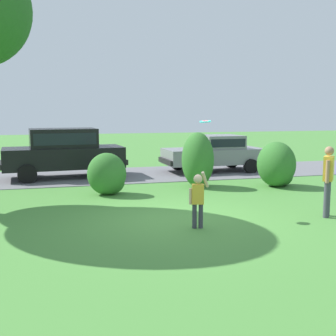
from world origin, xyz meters
The scene contains 10 objects.
ground_plane centered at (0.00, 0.00, 0.00)m, with size 80.00×80.00×0.00m, color #478438.
driveway_strip centered at (0.00, 7.41, 0.01)m, with size 28.00×4.40×0.02m, color slate.
shrub_near_tree centered at (-1.14, 3.52, 0.59)m, with size 1.21×1.07×1.31m.
shrub_centre_left centered at (2.01, 4.09, 0.94)m, with size 1.08×1.28×1.88m.
shrub_centre centered at (4.67, 3.45, 0.73)m, with size 1.30×1.49×1.55m.
parked_sedan centered at (4.00, 7.45, 0.85)m, with size 4.45×2.19×1.56m.
parked_suv centered at (-2.34, 7.37, 1.08)m, with size 4.81×2.34×1.92m.
child_thrower centered at (0.26, -0.90, 0.72)m, with size 0.47×0.22×1.29m.
frisbee centered at (0.80, 0.13, 2.34)m, with size 0.28×0.28×0.06m.
adult_onlooker centered at (3.67, -0.76, 0.98)m, with size 0.40×0.42×1.74m.
Camera 1 is at (-2.85, -9.72, 2.59)m, focal length 46.06 mm.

